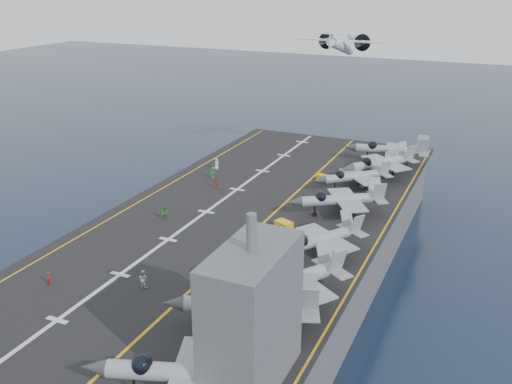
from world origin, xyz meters
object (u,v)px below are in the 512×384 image
at_px(transport_plane, 341,46).
at_px(island_superstructure, 252,301).
at_px(fighter_jet_0, 183,371).
at_px(tow_cart_a, 211,272).

bearing_deg(transport_plane, island_superstructure, -77.70).
height_order(fighter_jet_0, transport_plane, transport_plane).
bearing_deg(island_superstructure, transport_plane, 102.30).
bearing_deg(fighter_jet_0, island_superstructure, 47.07).
distance_m(island_superstructure, transport_plane, 90.22).
bearing_deg(tow_cart_a, fighter_jet_0, -67.60).
height_order(tow_cart_a, transport_plane, transport_plane).
bearing_deg(transport_plane, tow_cart_a, -84.04).
bearing_deg(tow_cart_a, island_superstructure, -50.31).
bearing_deg(fighter_jet_0, tow_cart_a, 112.40).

